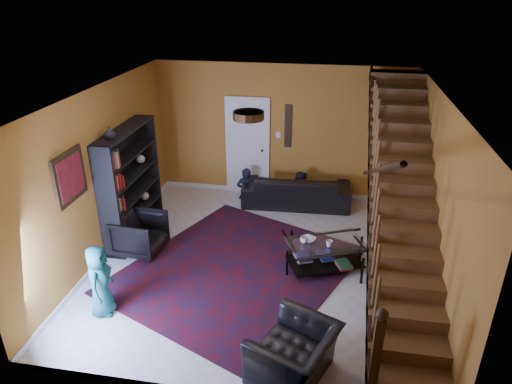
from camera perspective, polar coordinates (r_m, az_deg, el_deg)
floor at (r=7.70m, az=0.32°, el=-8.83°), size 5.50×5.50×0.00m
room at (r=9.05m, az=-6.61°, el=-3.04°), size 5.50×5.50×5.50m
staircase at (r=7.01m, az=17.71°, el=-0.58°), size 0.95×5.02×3.18m
bookshelf at (r=8.40m, az=-15.34°, el=0.81°), size 0.35×1.80×2.00m
door at (r=9.75m, az=-1.05°, el=5.53°), size 0.82×0.05×2.05m
framed_picture at (r=6.98m, az=-22.26°, el=1.76°), size 0.04×0.74×0.74m
wall_hanging at (r=9.48m, az=4.03°, el=8.22°), size 0.14×0.03×0.90m
ceiling_fixture at (r=5.81m, az=-0.95°, el=9.56°), size 0.40×0.40×0.10m
rug at (r=7.53m, az=-2.51°, el=-9.64°), size 4.25×4.48×0.02m
sofa at (r=9.49m, az=5.07°, el=0.27°), size 2.24×0.96×0.64m
armchair_left at (r=8.05m, az=-14.27°, el=-5.09°), size 0.83×0.81×0.70m
armchair_right at (r=5.68m, az=4.76°, el=-19.47°), size 1.18×1.24×0.64m
person_adult_a at (r=9.75m, az=-1.20°, el=-0.17°), size 0.44×0.30×1.16m
person_adult_b at (r=9.62m, az=5.38°, el=-0.67°), size 0.59×0.48×1.16m
person_child at (r=6.74m, az=-18.95°, el=-10.44°), size 0.41×0.56×1.07m
coffee_table at (r=7.51m, az=8.64°, el=-7.63°), size 1.40×1.14×0.47m
cup_a at (r=7.35m, az=6.04°, el=-5.97°), size 0.16×0.16×0.10m
cup_b at (r=7.31m, az=9.14°, el=-6.39°), size 0.13×0.13×0.10m
bowl at (r=7.42m, az=6.59°, el=-5.91°), size 0.29×0.29×0.05m
vase at (r=7.60m, az=-17.84°, el=7.06°), size 0.18×0.18×0.19m
popcorn_bucket at (r=7.04m, az=-18.74°, el=-13.07°), size 0.17×0.17×0.16m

